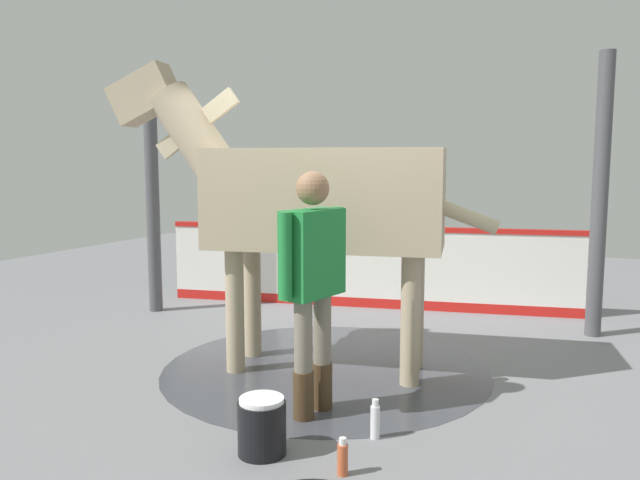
{
  "coord_description": "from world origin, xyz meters",
  "views": [
    {
      "loc": [
        2.02,
        -5.06,
        1.81
      ],
      "look_at": [
        0.06,
        -0.62,
        1.21
      ],
      "focal_mm": 35.25,
      "sensor_mm": 36.0,
      "label": 1
    }
  ],
  "objects_px": {
    "wash_bucket": "(262,426)",
    "bottle_spray": "(343,458)",
    "handler": "(313,275)",
    "horse": "(310,197)",
    "bottle_shampoo": "(375,420)"
  },
  "relations": [
    {
      "from": "horse",
      "to": "bottle_spray",
      "type": "relative_size",
      "value": 15.02
    },
    {
      "from": "bottle_shampoo",
      "to": "bottle_spray",
      "type": "xyz_separation_m",
      "value": [
        -0.01,
        -0.54,
        -0.02
      ]
    },
    {
      "from": "wash_bucket",
      "to": "bottle_spray",
      "type": "xyz_separation_m",
      "value": [
        0.56,
        -0.05,
        -0.08
      ]
    },
    {
      "from": "horse",
      "to": "bottle_shampoo",
      "type": "xyz_separation_m",
      "value": [
        0.99,
        -1.13,
        -1.39
      ]
    },
    {
      "from": "bottle_shampoo",
      "to": "wash_bucket",
      "type": "bearing_deg",
      "value": -139.25
    },
    {
      "from": "handler",
      "to": "wash_bucket",
      "type": "relative_size",
      "value": 4.81
    },
    {
      "from": "wash_bucket",
      "to": "bottle_spray",
      "type": "relative_size",
      "value": 1.61
    },
    {
      "from": "handler",
      "to": "bottle_shampoo",
      "type": "distance_m",
      "value": 1.07
    },
    {
      "from": "horse",
      "to": "bottle_shampoo",
      "type": "bearing_deg",
      "value": 120.47
    },
    {
      "from": "handler",
      "to": "bottle_spray",
      "type": "xyz_separation_m",
      "value": [
        0.53,
        -0.75,
        -0.91
      ]
    },
    {
      "from": "horse",
      "to": "handler",
      "type": "bearing_deg",
      "value": 105.13
    },
    {
      "from": "handler",
      "to": "bottle_shampoo",
      "type": "bearing_deg",
      "value": -8.95
    },
    {
      "from": "horse",
      "to": "wash_bucket",
      "type": "relative_size",
      "value": 9.35
    },
    {
      "from": "bottle_spray",
      "to": "horse",
      "type": "bearing_deg",
      "value": 120.45
    },
    {
      "from": "horse",
      "to": "bottle_shampoo",
      "type": "height_order",
      "value": "horse"
    }
  ]
}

